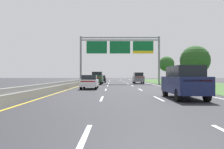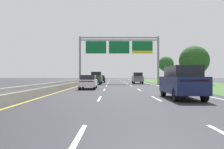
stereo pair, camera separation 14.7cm
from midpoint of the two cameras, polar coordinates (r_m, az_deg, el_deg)
The scene contains 12 objects.
ground_plane at distance 38.48m, azimuth 1.67°, elevation -2.56°, with size 220.00×220.00×0.00m, color #2B2B30.
lane_striping at distance 38.02m, azimuth 1.69°, elevation -2.58°, with size 11.96×106.00×0.01m.
grass_verge_right at distance 41.30m, azimuth 21.42°, elevation -2.37°, with size 14.00×110.00×0.02m, color #3D602D.
median_barrier_concrete at distance 38.84m, azimuth -8.11°, elevation -2.01°, with size 0.60×110.00×0.85m.
overhead_sign_gantry at distance 40.35m, azimuth 2.03°, elevation 6.59°, with size 15.06×0.42×8.88m.
pickup_truck_darkgreen at distance 37.71m, azimuth -4.14°, elevation -0.97°, with size 2.10×5.44×2.20m.
car_black_left_lane_sedan at distance 47.56m, azimuth -2.81°, elevation -1.15°, with size 1.84×4.41×1.57m.
car_white_left_lane_sedan at distance 24.43m, azimuth -6.12°, elevation -1.91°, with size 1.90×4.43×1.57m.
car_navy_right_lane_suv at distance 14.58m, azimuth 18.33°, elevation -1.85°, with size 1.97×4.73×2.11m.
car_grey_right_lane_suv at distance 42.00m, azimuth 6.92°, elevation -0.87°, with size 2.01×4.74×2.11m.
roadside_tree_mid at distance 39.52m, azimuth 21.13°, elevation 3.49°, with size 5.05×5.05×6.64m.
roadside_tree_far at distance 55.18m, azimuth 14.27°, elevation 2.73°, with size 3.78×3.78×6.34m.
Camera 1 is at (-1.18, -3.43, 1.48)m, focal length 34.35 mm.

